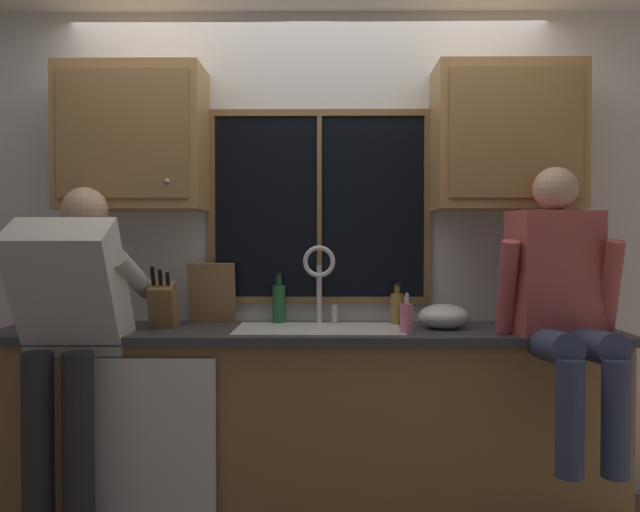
# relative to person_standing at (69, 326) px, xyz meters

# --- Properties ---
(back_wall) EXTENTS (5.32, 0.12, 2.55)m
(back_wall) POSITION_rel_person_standing_xyz_m (1.02, 0.69, 0.30)
(back_wall) COLOR silver
(back_wall) RESTS_ON floor
(window_glass) EXTENTS (1.10, 0.02, 0.95)m
(window_glass) POSITION_rel_person_standing_xyz_m (1.08, 0.63, 0.55)
(window_glass) COLOR black
(window_frame_top) EXTENTS (1.17, 0.02, 0.04)m
(window_frame_top) POSITION_rel_person_standing_xyz_m (1.08, 0.62, 1.05)
(window_frame_top) COLOR brown
(window_frame_bottom) EXTENTS (1.17, 0.02, 0.04)m
(window_frame_bottom) POSITION_rel_person_standing_xyz_m (1.08, 0.62, 0.06)
(window_frame_bottom) COLOR brown
(window_frame_left) EXTENTS (0.03, 0.02, 0.95)m
(window_frame_left) POSITION_rel_person_standing_xyz_m (0.51, 0.62, 0.55)
(window_frame_left) COLOR brown
(window_frame_right) EXTENTS (0.03, 0.02, 0.95)m
(window_frame_right) POSITION_rel_person_standing_xyz_m (1.65, 0.62, 0.55)
(window_frame_right) COLOR brown
(window_mullion_center) EXTENTS (0.02, 0.02, 0.95)m
(window_mullion_center) POSITION_rel_person_standing_xyz_m (1.08, 0.61, 0.55)
(window_mullion_center) COLOR brown
(lower_cabinet_run) EXTENTS (2.92, 0.58, 0.88)m
(lower_cabinet_run) POSITION_rel_person_standing_xyz_m (1.02, 0.34, -0.53)
(lower_cabinet_run) COLOR olive
(lower_cabinet_run) RESTS_ON floor
(countertop) EXTENTS (2.98, 0.62, 0.04)m
(countertop) POSITION_rel_person_standing_xyz_m (1.02, 0.32, -0.07)
(countertop) COLOR #38383D
(countertop) RESTS_ON lower_cabinet_run
(dishwasher_front) EXTENTS (0.60, 0.02, 0.74)m
(dishwasher_front) POSITION_rel_person_standing_xyz_m (0.33, 0.03, -0.51)
(dishwasher_front) COLOR white
(upper_cabinet_left) EXTENTS (0.72, 0.36, 0.72)m
(upper_cabinet_left) POSITION_rel_person_standing_xyz_m (0.14, 0.46, 0.89)
(upper_cabinet_left) COLOR #A87A47
(upper_cabinet_right) EXTENTS (0.72, 0.36, 0.72)m
(upper_cabinet_right) POSITION_rel_person_standing_xyz_m (2.02, 0.46, 0.89)
(upper_cabinet_right) COLOR #A87A47
(sink) EXTENTS (0.80, 0.46, 0.21)m
(sink) POSITION_rel_person_standing_xyz_m (1.08, 0.33, -0.15)
(sink) COLOR silver
(sink) RESTS_ON lower_cabinet_run
(faucet) EXTENTS (0.18, 0.09, 0.40)m
(faucet) POSITION_rel_person_standing_xyz_m (1.09, 0.51, 0.20)
(faucet) COLOR silver
(faucet) RESTS_ON countertop
(person_standing) EXTENTS (0.53, 0.67, 1.59)m
(person_standing) POSITION_rel_person_standing_xyz_m (0.00, 0.00, 0.00)
(person_standing) COLOR #262628
(person_standing) RESTS_ON floor
(person_sitting_on_counter) EXTENTS (0.54, 0.64, 1.26)m
(person_sitting_on_counter) POSITION_rel_person_standing_xyz_m (2.16, 0.06, 0.13)
(person_sitting_on_counter) COLOR #384260
(person_sitting_on_counter) RESTS_ON countertop
(knife_block) EXTENTS (0.12, 0.18, 0.32)m
(knife_block) POSITION_rel_person_standing_xyz_m (0.32, 0.35, 0.06)
(knife_block) COLOR olive
(knife_block) RESTS_ON countertop
(cutting_board) EXTENTS (0.24, 0.09, 0.31)m
(cutting_board) POSITION_rel_person_standing_xyz_m (0.52, 0.55, 0.10)
(cutting_board) COLOR #997047
(cutting_board) RESTS_ON countertop
(mixing_bowl) EXTENTS (0.25, 0.25, 0.12)m
(mixing_bowl) POSITION_rel_person_standing_xyz_m (1.69, 0.35, 0.00)
(mixing_bowl) COLOR silver
(mixing_bowl) RESTS_ON countertop
(soap_dispenser) EXTENTS (0.06, 0.07, 0.19)m
(soap_dispenser) POSITION_rel_person_standing_xyz_m (1.49, 0.19, 0.02)
(soap_dispenser) COLOR pink
(soap_dispenser) RESTS_ON countertop
(bottle_green_glass) EXTENTS (0.06, 0.06, 0.21)m
(bottle_green_glass) POSITION_rel_person_standing_xyz_m (1.48, 0.50, 0.03)
(bottle_green_glass) COLOR olive
(bottle_green_glass) RESTS_ON countertop
(bottle_tall_clear) EXTENTS (0.07, 0.07, 0.26)m
(bottle_tall_clear) POSITION_rel_person_standing_xyz_m (0.87, 0.55, 0.05)
(bottle_tall_clear) COLOR #1E592D
(bottle_tall_clear) RESTS_ON countertop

